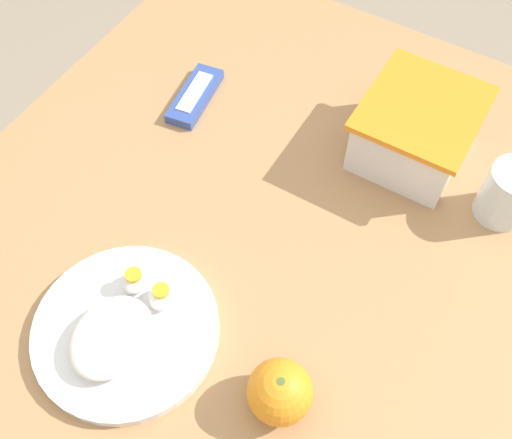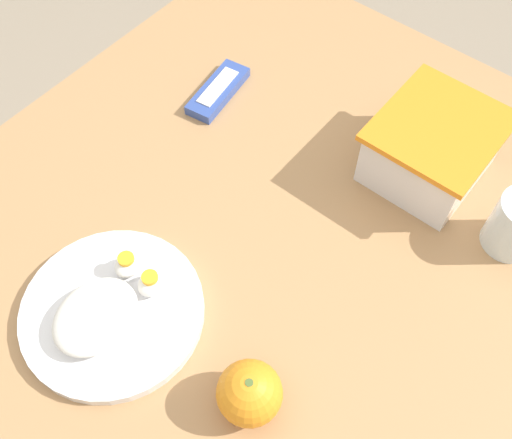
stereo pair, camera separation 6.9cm
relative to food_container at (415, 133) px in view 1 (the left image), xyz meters
name	(u,v)px [view 1 (the left image)]	position (x,y,z in m)	size (l,w,h in m)	color
ground_plane	(244,391)	(0.30, -0.15, -0.78)	(10.00, 10.00, 0.00)	gray
table	(237,276)	(0.30, -0.15, -0.15)	(1.18, 0.92, 0.73)	#AD7F51
food_container	(415,133)	(0.00, 0.00, 0.00)	(0.19, 0.17, 0.11)	white
orange_fruit	(280,392)	(0.47, 0.02, -0.01)	(0.08, 0.08, 0.08)	orange
rice_plate	(124,329)	(0.50, -0.21, -0.03)	(0.25, 0.25, 0.05)	white
candy_bar	(195,96)	(0.08, -0.37, -0.04)	(0.14, 0.07, 0.02)	#334C9E
drinking_glass	(508,194)	(0.04, 0.17, 0.00)	(0.08, 0.08, 0.09)	silver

